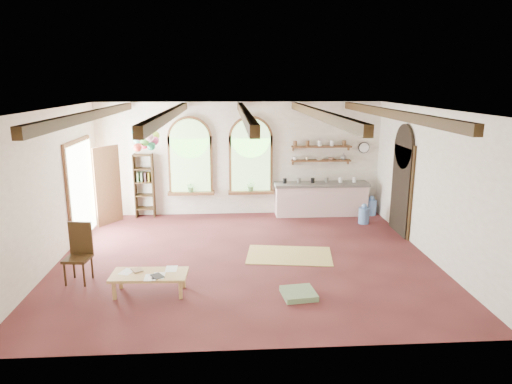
{
  "coord_description": "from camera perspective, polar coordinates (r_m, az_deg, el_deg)",
  "views": [
    {
      "loc": [
        -0.36,
        -9.31,
        3.74
      ],
      "look_at": [
        0.27,
        0.6,
        1.33
      ],
      "focal_mm": 32.0,
      "sensor_mm": 36.0,
      "label": 1
    }
  ],
  "objects": [
    {
      "name": "shelf_cup_b",
      "position": [
        13.06,
        6.4,
        4.19
      ],
      "size": [
        0.1,
        0.1,
        0.09
      ],
      "primitive_type": "imported",
      "color": "beige",
      "rests_on": "wall_shelf_lower"
    },
    {
      "name": "water_jug_a",
      "position": [
        13.52,
        14.21,
        -1.78
      ],
      "size": [
        0.29,
        0.29,
        0.57
      ],
      "color": "#608CCE",
      "rests_on": "floor"
    },
    {
      "name": "coffee_table",
      "position": [
        8.55,
        -13.18,
        -10.17
      ],
      "size": [
        1.38,
        0.67,
        0.39
      ],
      "color": "tan",
      "rests_on": "floor"
    },
    {
      "name": "window_right",
      "position": [
        12.92,
        -0.66,
        4.24
      ],
      "size": [
        1.3,
        0.28,
        2.2
      ],
      "color": "brown",
      "rests_on": "floor"
    },
    {
      "name": "floor",
      "position": [
        10.03,
        -1.32,
        -8.25
      ],
      "size": [
        8.0,
        8.0,
        0.0
      ],
      "primitive_type": "plane",
      "color": "maroon",
      "rests_on": "ground"
    },
    {
      "name": "potted_plant_left",
      "position": [
        12.99,
        -8.13,
        0.64
      ],
      "size": [
        0.27,
        0.23,
        0.3
      ],
      "primitive_type": "imported",
      "color": "#598C4C",
      "rests_on": "window_left"
    },
    {
      "name": "balloon_cluster",
      "position": [
        11.8,
        -13.67,
        6.41
      ],
      "size": [
        0.68,
        0.69,
        1.14
      ],
      "color": "white",
      "rests_on": "floor"
    },
    {
      "name": "wall_shelf_lower",
      "position": [
        13.15,
        8.11,
        3.91
      ],
      "size": [
        1.7,
        0.24,
        0.04
      ],
      "primitive_type": "cube",
      "color": "brown",
      "rests_on": "wall_back"
    },
    {
      "name": "wall_shelf_upper",
      "position": [
        13.09,
        8.17,
        5.63
      ],
      "size": [
        1.7,
        0.24,
        0.04
      ],
      "primitive_type": "cube",
      "color": "brown",
      "rests_on": "wall_back"
    },
    {
      "name": "bookshelf",
      "position": [
        13.15,
        -13.79,
        0.76
      ],
      "size": [
        0.53,
        0.32,
        1.8
      ],
      "color": "#3A2912",
      "rests_on": "floor"
    },
    {
      "name": "kitchen_counter",
      "position": [
        13.2,
        8.12,
        -0.83
      ],
      "size": [
        2.68,
        0.62,
        0.94
      ],
      "color": "#FBD5D5",
      "rests_on": "floor"
    },
    {
      "name": "shelf_bowl_b",
      "position": [
        13.2,
        9.4,
        4.12
      ],
      "size": [
        0.2,
        0.2,
        0.06
      ],
      "primitive_type": "imported",
      "color": "#8C664C",
      "rests_on": "wall_shelf_lower"
    },
    {
      "name": "ceiling_beams",
      "position": [
        9.34,
        -1.43,
        9.71
      ],
      "size": [
        6.2,
        6.8,
        0.18
      ],
      "primitive_type": null,
      "color": "#3A2912",
      "rests_on": "ceiling"
    },
    {
      "name": "right_doorway",
      "position": [
        11.93,
        17.65,
        0.2
      ],
      "size": [
        0.1,
        1.3,
        2.4
      ],
      "primitive_type": "cube",
      "color": "black",
      "rests_on": "floor"
    },
    {
      "name": "table_book",
      "position": [
        8.67,
        -15.18,
        -9.53
      ],
      "size": [
        0.27,
        0.3,
        0.02
      ],
      "primitive_type": "imported",
      "rotation": [
        0.0,
        0.0,
        0.52
      ],
      "color": "olive",
      "rests_on": "coffee_table"
    },
    {
      "name": "tablet",
      "position": [
        8.38,
        -12.23,
        -10.23
      ],
      "size": [
        0.28,
        0.3,
        0.01
      ],
      "primitive_type": "cube",
      "rotation": [
        0.0,
        0.0,
        0.59
      ],
      "color": "black",
      "rests_on": "coffee_table"
    },
    {
      "name": "shelf_cup_a",
      "position": [
        13.0,
        4.88,
        4.19
      ],
      "size": [
        0.12,
        0.1,
        0.1
      ],
      "primitive_type": "imported",
      "color": "white",
      "rests_on": "wall_shelf_lower"
    },
    {
      "name": "floor_cushion",
      "position": [
        8.38,
        5.36,
        -12.53
      ],
      "size": [
        0.64,
        0.64,
        0.1
      ],
      "primitive_type": "cube",
      "rotation": [
        0.0,
        0.0,
        0.12
      ],
      "color": "#67865D",
      "rests_on": "floor"
    },
    {
      "name": "shelf_bowl_a",
      "position": [
        13.13,
        7.91,
        4.11
      ],
      "size": [
        0.22,
        0.22,
        0.05
      ],
      "primitive_type": "imported",
      "color": "beige",
      "rests_on": "wall_shelf_lower"
    },
    {
      "name": "left_doorway",
      "position": [
        11.95,
        -21.01,
        0.2
      ],
      "size": [
        0.1,
        1.9,
        2.5
      ],
      "primitive_type": "cube",
      "color": "brown",
      "rests_on": "floor"
    },
    {
      "name": "window_left",
      "position": [
        12.95,
        -8.21,
        4.12
      ],
      "size": [
        1.3,
        0.28,
        2.2
      ],
      "color": "brown",
      "rests_on": "floor"
    },
    {
      "name": "floor_mat",
      "position": [
        10.18,
        4.19,
        -7.89
      ],
      "size": [
        1.99,
        1.39,
        0.02
      ],
      "primitive_type": "cube",
      "rotation": [
        0.0,
        0.0,
        -0.14
      ],
      "color": "tan",
      "rests_on": "floor"
    },
    {
      "name": "side_chair",
      "position": [
        9.43,
        -21.26,
        -8.54
      ],
      "size": [
        0.51,
        0.51,
        1.14
      ],
      "color": "#3A2912",
      "rests_on": "floor"
    },
    {
      "name": "potted_plant_right",
      "position": [
        12.97,
        -0.62,
        0.76
      ],
      "size": [
        0.27,
        0.23,
        0.3
      ],
      "primitive_type": "imported",
      "color": "#598C4C",
      "rests_on": "window_right"
    },
    {
      "name": "shelf_vase",
      "position": [
        13.27,
        10.89,
        4.4
      ],
      "size": [
        0.18,
        0.18,
        0.19
      ],
      "primitive_type": "imported",
      "color": "slate",
      "rests_on": "wall_shelf_lower"
    },
    {
      "name": "water_jug_b",
      "position": [
        12.66,
        13.34,
        -2.79
      ],
      "size": [
        0.29,
        0.29,
        0.56
      ],
      "color": "#608CCE",
      "rests_on": "floor"
    },
    {
      "name": "wall_clock",
      "position": [
        13.47,
        13.34,
        5.41
      ],
      "size": [
        0.32,
        0.04,
        0.32
      ],
      "primitive_type": "cylinder",
      "rotation": [
        1.57,
        0.0,
        0.0
      ],
      "color": "black",
      "rests_on": "wall_back"
    }
  ]
}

